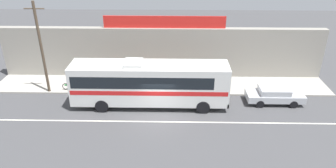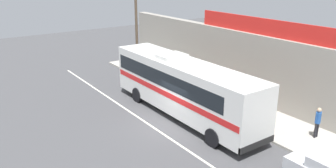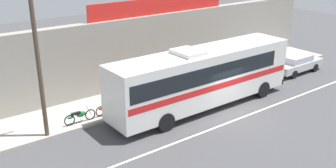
{
  "view_description": "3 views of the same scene",
  "coord_description": "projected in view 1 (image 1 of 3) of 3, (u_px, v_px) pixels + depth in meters",
  "views": [
    {
      "loc": [
        1.18,
        -20.6,
        12.96
      ],
      "look_at": [
        0.69,
        2.17,
        1.68
      ],
      "focal_mm": 33.78,
      "sensor_mm": 36.0,
      "label": 1
    },
    {
      "loc": [
        15.15,
        -10.62,
        8.95
      ],
      "look_at": [
        -1.75,
        1.28,
        1.92
      ],
      "focal_mm": 36.29,
      "sensor_mm": 36.0,
      "label": 2
    },
    {
      "loc": [
        -15.45,
        -14.14,
        9.54
      ],
      "look_at": [
        -2.69,
        2.63,
        1.66
      ],
      "focal_mm": 41.1,
      "sensor_mm": 36.0,
      "label": 3
    }
  ],
  "objects": [
    {
      "name": "ground_plane",
      "position": [
        158.0,
        116.0,
        24.24
      ],
      "size": [
        70.0,
        70.0,
        0.0
      ],
      "primitive_type": "plane",
      "color": "#444447"
    },
    {
      "name": "parked_car",
      "position": [
        274.0,
        95.0,
        25.78
      ],
      "size": [
        4.59,
        1.84,
        1.37
      ],
      "color": "#B7BABF",
      "rests_on": "ground_plane"
    },
    {
      "name": "sidewalk_slab",
      "position": [
        161.0,
        85.0,
        28.86
      ],
      "size": [
        30.0,
        3.6,
        0.14
      ],
      "primitive_type": "cube",
      "color": "#A8A399",
      "rests_on": "ground_plane"
    },
    {
      "name": "storefront_facade",
      "position": [
        162.0,
        53.0,
        29.75
      ],
      "size": [
        30.0,
        0.7,
        4.8
      ],
      "primitive_type": "cube",
      "color": "gray",
      "rests_on": "ground_plane"
    },
    {
      "name": "pedestrian_by_curb",
      "position": [
        228.0,
        72.0,
        28.73
      ],
      "size": [
        0.3,
        0.48,
        1.74
      ],
      "color": "black",
      "rests_on": "sidewalk_slab"
    },
    {
      "name": "intercity_bus",
      "position": [
        149.0,
        82.0,
        24.88
      ],
      "size": [
        12.31,
        2.65,
        3.78
      ],
      "color": "silver",
      "rests_on": "ground_plane"
    },
    {
      "name": "road_center_stripe",
      "position": [
        158.0,
        122.0,
        23.52
      ],
      "size": [
        30.0,
        0.14,
        0.01
      ],
      "primitive_type": "cube",
      "color": "silver",
      "rests_on": "ground_plane"
    },
    {
      "name": "motorcycle_purple",
      "position": [
        94.0,
        85.0,
        27.68
      ],
      "size": [
        1.88,
        0.56,
        0.94
      ],
      "color": "black",
      "rests_on": "sidewalk_slab"
    },
    {
      "name": "motorcycle_orange",
      "position": [
        72.0,
        85.0,
        27.69
      ],
      "size": [
        1.85,
        0.56,
        0.94
      ],
      "color": "black",
      "rests_on": "sidewalk_slab"
    },
    {
      "name": "storefront_billboard",
      "position": [
        164.0,
        22.0,
        28.44
      ],
      "size": [
        11.05,
        0.12,
        1.1
      ],
      "primitive_type": "cube",
      "color": "red",
      "rests_on": "storefront_facade"
    },
    {
      "name": "utility_pole",
      "position": [
        41.0,
        47.0,
        25.85
      ],
      "size": [
        1.6,
        0.22,
        7.82
      ],
      "color": "brown",
      "rests_on": "sidewalk_slab"
    }
  ]
}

